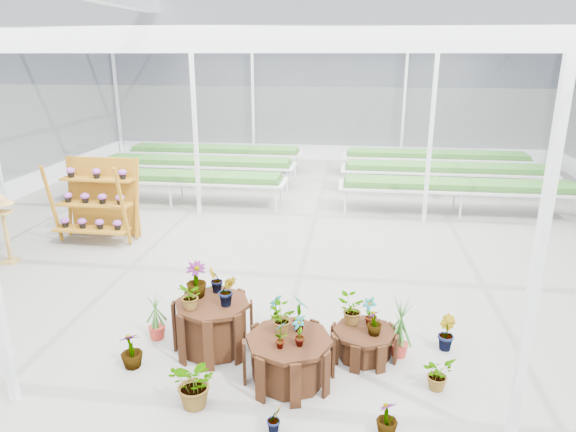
# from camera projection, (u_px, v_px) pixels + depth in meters

# --- Properties ---
(ground_plane) EXTENTS (24.00, 24.00, 0.00)m
(ground_plane) POSITION_uv_depth(u_px,v_px,m) (290.00, 281.00, 9.92)
(ground_plane) COLOR gray
(ground_plane) RESTS_ON ground
(greenhouse_shell) EXTENTS (18.00, 24.00, 4.50)m
(greenhouse_shell) POSITION_uv_depth(u_px,v_px,m) (290.00, 167.00, 9.24)
(greenhouse_shell) COLOR white
(greenhouse_shell) RESTS_ON ground
(steel_frame) EXTENTS (18.00, 24.00, 4.50)m
(steel_frame) POSITION_uv_depth(u_px,v_px,m) (290.00, 167.00, 9.24)
(steel_frame) COLOR silver
(steel_frame) RESTS_ON ground
(nursery_benches) EXTENTS (16.00, 7.00, 0.84)m
(nursery_benches) POSITION_uv_depth(u_px,v_px,m) (318.00, 175.00, 16.60)
(nursery_benches) COLOR silver
(nursery_benches) RESTS_ON ground
(plinth_tall) EXTENTS (1.29, 1.29, 0.77)m
(plinth_tall) POSITION_uv_depth(u_px,v_px,m) (213.00, 326.00, 7.52)
(plinth_tall) COLOR #33190B
(plinth_tall) RESTS_ON ground
(plinth_mid) EXTENTS (1.46, 1.46, 0.63)m
(plinth_mid) POSITION_uv_depth(u_px,v_px,m) (289.00, 359.00, 6.83)
(plinth_mid) COLOR #33190B
(plinth_mid) RESTS_ON ground
(plinth_low) EXTENTS (1.14, 1.14, 0.42)m
(plinth_low) POSITION_uv_depth(u_px,v_px,m) (364.00, 343.00, 7.40)
(plinth_low) COLOR #33190B
(plinth_low) RESTS_ON ground
(shelf_rack) EXTENTS (1.81, 0.98, 1.90)m
(shelf_rack) POSITION_uv_depth(u_px,v_px,m) (95.00, 201.00, 11.77)
(shelf_rack) COLOR #976214
(shelf_rack) RESTS_ON ground
(bird_table) EXTENTS (0.47, 0.47, 1.51)m
(bird_table) POSITION_uv_depth(u_px,v_px,m) (5.00, 228.00, 10.55)
(bird_table) COLOR #A67F3B
(bird_table) RESTS_ON ground
(nursery_plants) EXTENTS (4.75, 2.93, 1.30)m
(nursery_plants) POSITION_uv_depth(u_px,v_px,m) (273.00, 331.00, 7.13)
(nursery_plants) COLOR #326825
(nursery_plants) RESTS_ON ground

